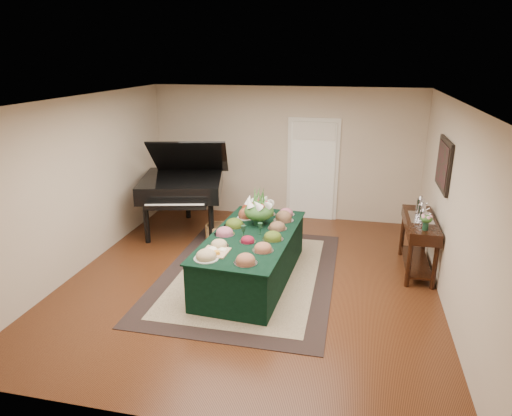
% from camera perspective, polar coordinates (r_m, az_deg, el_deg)
% --- Properties ---
extents(ground, '(6.00, 6.00, 0.00)m').
position_cam_1_polar(ground, '(7.14, -0.53, -8.77)').
color(ground, black).
rests_on(ground, ground).
extents(area_rug, '(2.65, 3.71, 0.01)m').
position_cam_1_polar(area_rug, '(7.26, -0.98, -8.22)').
color(area_rug, black).
rests_on(area_rug, ground).
extents(kitchen_doorway, '(1.05, 0.07, 2.10)m').
position_cam_1_polar(kitchen_doorway, '(9.46, 7.08, 4.64)').
color(kitchen_doorway, silver).
rests_on(kitchen_doorway, ground).
extents(buffet_table, '(1.33, 2.56, 0.74)m').
position_cam_1_polar(buffet_table, '(6.96, -0.54, -6.13)').
color(buffet_table, black).
rests_on(buffet_table, ground).
extents(food_platters, '(1.09, 2.32, 0.13)m').
position_cam_1_polar(food_platters, '(6.91, -0.42, -2.58)').
color(food_platters, silver).
rests_on(food_platters, buffet_table).
extents(cutting_board, '(0.37, 0.37, 0.10)m').
position_cam_1_polar(cutting_board, '(6.23, -5.07, -5.22)').
color(cutting_board, tan).
rests_on(cutting_board, buffet_table).
extents(green_goblets, '(0.29, 0.23, 0.18)m').
position_cam_1_polar(green_goblets, '(6.75, -0.52, -2.72)').
color(green_goblets, '#143320').
rests_on(green_goblets, buffet_table).
extents(floral_centerpiece, '(0.48, 0.48, 0.48)m').
position_cam_1_polar(floral_centerpiece, '(7.12, 0.38, 0.09)').
color(floral_centerpiece, '#143320').
rests_on(floral_centerpiece, buffet_table).
extents(grand_piano, '(1.86, 2.07, 1.83)m').
position_cam_1_polar(grand_piano, '(8.84, -9.18, 2.90)').
color(grand_piano, black).
rests_on(grand_piano, ground).
extents(wicker_basket, '(0.43, 0.43, 0.27)m').
position_cam_1_polar(wicker_basket, '(8.58, -4.90, -2.99)').
color(wicker_basket, '#AC7A45').
rests_on(wicker_basket, ground).
extents(mahogany_sideboard, '(0.45, 1.38, 0.88)m').
position_cam_1_polar(mahogany_sideboard, '(7.55, 19.77, -2.68)').
color(mahogany_sideboard, black).
rests_on(mahogany_sideboard, ground).
extents(tea_service, '(0.34, 0.74, 0.30)m').
position_cam_1_polar(tea_service, '(7.45, 20.03, -0.46)').
color(tea_service, silver).
rests_on(tea_service, mahogany_sideboard).
extents(pink_bouquet, '(0.19, 0.19, 0.24)m').
position_cam_1_polar(pink_bouquet, '(6.99, 20.52, -1.34)').
color(pink_bouquet, '#143320').
rests_on(pink_bouquet, mahogany_sideboard).
extents(wall_painting, '(0.05, 0.95, 0.75)m').
position_cam_1_polar(wall_painting, '(7.29, 22.40, 5.05)').
color(wall_painting, black).
rests_on(wall_painting, ground).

